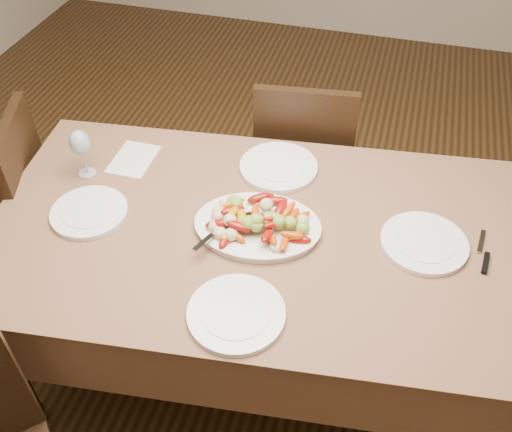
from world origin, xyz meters
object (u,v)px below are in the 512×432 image
Objects in this scene: plate_left at (89,212)px; dining_table at (256,299)px; chair_far at (304,157)px; wine_glass at (82,152)px; plate_far at (279,167)px; serving_platter at (258,227)px; plate_near at (236,314)px; plate_right at (424,243)px.

dining_table is at bearing 8.35° from plate_left.
chair_far is 4.64× the size of wine_glass.
plate_far reaches higher than dining_table.
plate_far is at bearing 36.22° from plate_left.
plate_left is 0.71m from plate_far.
chair_far is 1.05m from wine_glass.
chair_far is at bearing 55.90° from plate_left.
plate_near is at bearing -84.52° from serving_platter.
wine_glass is at bearing 178.26° from plate_right.
plate_left reaches higher than dining_table.
plate_near is at bearing -86.29° from plate_far.
plate_left is (-0.59, -0.88, 0.29)m from chair_far.
serving_platter is 0.59m from plate_left.
plate_left is at bearing -171.65° from dining_table.
dining_table is 6.91× the size of plate_left.
dining_table is at bearing 164.33° from serving_platter.
plate_right is (1.13, 0.16, 0.00)m from plate_left.
plate_right is 1.25m from wine_glass.
plate_right reaches higher than dining_table.
dining_table is at bearing -9.45° from wine_glass.
serving_platter is at bearing -88.18° from plate_far.
serving_platter is at bearing -171.77° from plate_right.
chair_far is 3.32× the size of plate_right.
wine_glass is at bearing 170.55° from dining_table.
wine_glass is (-1.25, 0.04, 0.09)m from plate_right.
dining_table is 0.68m from plate_right.
dining_table is at bearing 81.83° from chair_far.
chair_far is 2.28× the size of serving_platter.
plate_left is 1.30× the size of wine_glass.
chair_far is at bearing 87.55° from plate_far.
plate_far is at bearing 80.46° from chair_far.
wine_glass is at bearing 119.18° from plate_left.
plate_right and plate_far have the same top height.
plate_far is 1.45× the size of wine_glass.
plate_right is (0.55, 0.08, -0.00)m from serving_platter.
plate_left is 0.25m from wine_glass.
plate_right is 0.96× the size of plate_far.
dining_table is 6.21× the size of plate_far.
plate_near is (0.03, -1.16, 0.29)m from chair_far.
plate_right is 0.62m from plate_far.
plate_far is (0.58, 0.42, 0.00)m from plate_left.
plate_far and plate_near have the same top height.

